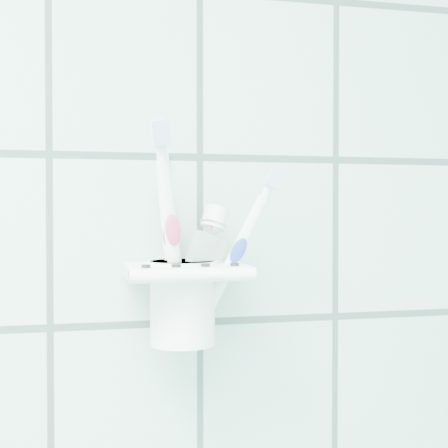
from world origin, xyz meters
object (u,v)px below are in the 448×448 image
object	(u,v)px
toothbrush_pink	(183,229)
holder_bracket	(185,272)
cup	(183,299)
toothpaste_tube	(184,259)
toothbrush_orange	(195,241)
toothbrush_blue	(178,236)

from	to	relation	value
toothbrush_pink	holder_bracket	bearing A→B (deg)	53.21
cup	toothpaste_tube	size ratio (longest dim) A/B	0.57
toothbrush_pink	cup	bearing A→B (deg)	75.23
holder_bracket	toothpaste_tube	distance (m)	0.02
cup	toothbrush_orange	xyz separation A→B (m)	(0.01, -0.00, 0.06)
holder_bracket	toothbrush_blue	xyz separation A→B (m)	(-0.01, -0.01, 0.04)
cup	toothbrush_orange	size ratio (longest dim) A/B	0.45
holder_bracket	cup	bearing A→B (deg)	121.03
toothpaste_tube	toothbrush_blue	bearing A→B (deg)	105.93
toothpaste_tube	cup	bearing A→B (deg)	64.10
toothbrush_pink	toothbrush_orange	bearing A→B (deg)	11.20
cup	toothbrush_orange	bearing A→B (deg)	-18.89
holder_bracket	toothbrush_orange	distance (m)	0.03
toothbrush_orange	toothpaste_tube	bearing A→B (deg)	-132.49
toothpaste_tube	holder_bracket	bearing A→B (deg)	52.87
toothbrush_orange	toothpaste_tube	xyz separation A→B (m)	(-0.01, -0.01, -0.02)
toothbrush_orange	toothpaste_tube	size ratio (longest dim) A/B	1.26
holder_bracket	toothbrush_pink	world-z (taller)	toothbrush_pink
toothbrush_orange	holder_bracket	bearing A→B (deg)	-176.90
toothbrush_pink	toothpaste_tube	distance (m)	0.03
toothbrush_orange	toothbrush_blue	bearing A→B (deg)	-156.26
toothbrush_blue	cup	bearing A→B (deg)	56.46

